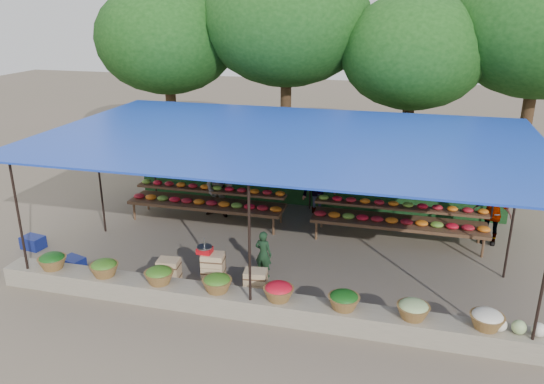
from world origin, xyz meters
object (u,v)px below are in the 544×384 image
(weighing_scale, at_px, (205,249))
(blue_crate_front, at_px, (73,264))
(vendor_seated, at_px, (263,254))
(blue_crate_back, at_px, (33,242))
(crate_counter, at_px, (212,274))

(weighing_scale, height_order, blue_crate_front, weighing_scale)
(vendor_seated, xyz_separation_m, blue_crate_back, (-5.72, -0.09, -0.37))
(weighing_scale, xyz_separation_m, vendor_seated, (1.03, 0.74, -0.33))
(blue_crate_front, height_order, blue_crate_back, blue_crate_back)
(crate_counter, xyz_separation_m, blue_crate_front, (-3.24, -0.06, -0.17))
(vendor_seated, bearing_deg, blue_crate_front, 23.09)
(crate_counter, distance_m, vendor_seated, 1.17)
(crate_counter, xyz_separation_m, weighing_scale, (-0.14, -0.00, 0.54))
(blue_crate_back, bearing_deg, vendor_seated, 9.83)
(crate_counter, relative_size, vendor_seated, 2.28)
(crate_counter, bearing_deg, vendor_seated, 39.58)
(crate_counter, xyz_separation_m, vendor_seated, (0.89, 0.74, 0.21))
(crate_counter, distance_m, weighing_scale, 0.56)
(crate_counter, xyz_separation_m, blue_crate_back, (-4.83, 0.65, -0.16))
(blue_crate_front, xyz_separation_m, blue_crate_back, (-1.58, 0.71, 0.01))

